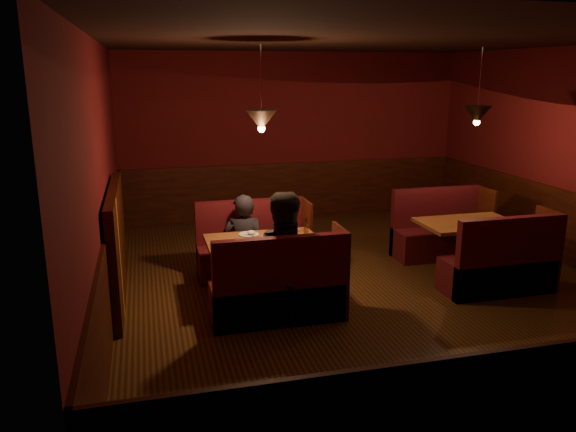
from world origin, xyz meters
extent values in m
cube|color=#331E0B|center=(0.00, 0.00, -0.01)|extent=(6.00, 7.00, 0.01)
cube|color=black|center=(0.00, 0.00, 2.90)|extent=(6.00, 7.00, 0.01)
cube|color=#4D1110|center=(0.00, 3.50, 1.45)|extent=(6.00, 0.01, 2.90)
cube|color=#4D1110|center=(-3.00, 0.00, 1.45)|extent=(0.01, 7.00, 2.90)
cube|color=black|center=(0.00, 3.48, 0.50)|extent=(6.00, 0.04, 1.00)
cube|color=black|center=(-2.98, 0.00, 0.50)|extent=(0.04, 7.00, 1.00)
cube|color=black|center=(2.98, 0.00, 0.50)|extent=(0.04, 7.00, 1.00)
cube|color=black|center=(-2.92, 0.40, 0.65)|extent=(0.10, 2.20, 1.30)
cube|color=gold|center=(-2.87, -0.15, 0.65)|extent=(0.01, 0.12, 1.30)
cylinder|color=#333333|center=(-1.29, 0.04, 2.45)|extent=(0.01, 0.01, 0.80)
cone|color=black|center=(-1.29, 0.04, 2.05)|extent=(0.34, 0.34, 0.22)
sphere|color=#FFBF72|center=(-1.29, 0.04, 1.96)|extent=(0.08, 0.08, 0.08)
cylinder|color=#333333|center=(1.44, 0.15, 2.45)|extent=(0.01, 0.01, 0.80)
cone|color=black|center=(1.44, 0.15, 2.05)|extent=(0.34, 0.34, 0.22)
sphere|color=#FFBF72|center=(1.44, 0.15, 1.96)|extent=(0.08, 0.08, 0.08)
cube|color=brown|center=(-1.29, 0.04, 0.67)|extent=(1.29, 0.78, 0.05)
cylinder|color=black|center=(-1.29, 0.04, 0.32)|extent=(0.13, 0.13, 0.65)
cylinder|color=black|center=(-1.29, 0.04, 0.02)|extent=(0.52, 0.52, 0.04)
cylinder|color=silver|center=(-1.21, -0.08, 0.70)|extent=(0.26, 0.26, 0.02)
cube|color=black|center=(-1.19, -0.06, 0.72)|extent=(0.08, 0.07, 0.03)
ellipsoid|color=silver|center=(-1.29, -0.05, 0.73)|extent=(0.06, 0.06, 0.05)
cube|color=tan|center=(-1.23, -0.15, 0.72)|extent=(0.08, 0.08, 0.03)
cylinder|color=silver|center=(-1.26, -0.14, 0.71)|extent=(0.07, 0.10, 0.01)
cylinder|color=silver|center=(-1.42, 0.25, 0.70)|extent=(0.24, 0.24, 0.01)
ellipsoid|color=beige|center=(-1.39, 0.21, 0.73)|extent=(0.09, 0.09, 0.05)
cube|color=silver|center=(-1.41, 0.15, 0.71)|extent=(0.15, 0.13, 0.00)
cylinder|color=white|center=(-1.04, 0.06, 0.73)|extent=(0.05, 0.05, 0.08)
cylinder|color=white|center=(-0.83, 0.24, 0.76)|extent=(0.07, 0.07, 0.14)
cylinder|color=white|center=(-0.83, -0.16, 0.76)|extent=(0.07, 0.07, 0.14)
cylinder|color=#47230F|center=(-0.76, 0.05, 0.77)|extent=(0.06, 0.06, 0.15)
cylinder|color=#47230F|center=(-0.76, 0.05, 0.87)|extent=(0.02, 0.02, 0.06)
ellipsoid|color=white|center=(-0.96, -0.10, 0.71)|extent=(0.09, 0.08, 0.04)
cube|color=#3D0E12|center=(-1.29, 0.70, 0.21)|extent=(1.38, 0.51, 0.42)
cube|color=#3D0E12|center=(-1.29, 0.90, 0.48)|extent=(1.38, 0.11, 0.97)
cube|color=black|center=(-0.58, 0.70, 0.48)|extent=(0.04, 0.51, 0.97)
cube|color=#3D0E12|center=(-1.29, -0.63, 0.21)|extent=(1.38, 0.51, 0.42)
cube|color=#3D0E12|center=(-1.29, -0.83, 0.48)|extent=(1.38, 0.11, 0.97)
cube|color=black|center=(-0.58, -0.63, 0.48)|extent=(0.04, 0.51, 0.97)
cube|color=brown|center=(1.44, 0.15, 0.67)|extent=(1.23, 0.78, 0.05)
cylinder|color=black|center=(1.44, 0.15, 0.32)|extent=(0.13, 0.13, 0.65)
cylinder|color=black|center=(1.44, 0.15, 0.02)|extent=(0.52, 0.52, 0.04)
cube|color=#3D0E12|center=(1.44, 0.81, 0.21)|extent=(1.32, 0.51, 0.41)
cube|color=#3D0E12|center=(1.44, 1.01, 0.48)|extent=(1.32, 0.11, 0.97)
cube|color=black|center=(2.12, 0.81, 0.48)|extent=(0.04, 0.51, 0.97)
cube|color=#3D0E12|center=(1.44, -0.52, 0.21)|extent=(1.32, 0.51, 0.41)
cube|color=#3D0E12|center=(1.44, -0.72, 0.48)|extent=(1.32, 0.11, 0.97)
cube|color=black|center=(2.12, -0.52, 0.48)|extent=(0.04, 0.51, 0.97)
imported|color=black|center=(-1.41, 0.65, 0.73)|extent=(0.59, 0.45, 1.45)
imported|color=black|center=(-1.14, -0.58, 0.86)|extent=(0.98, 0.86, 1.72)
camera|label=1|loc=(-2.55, -6.03, 2.56)|focal=35.00mm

